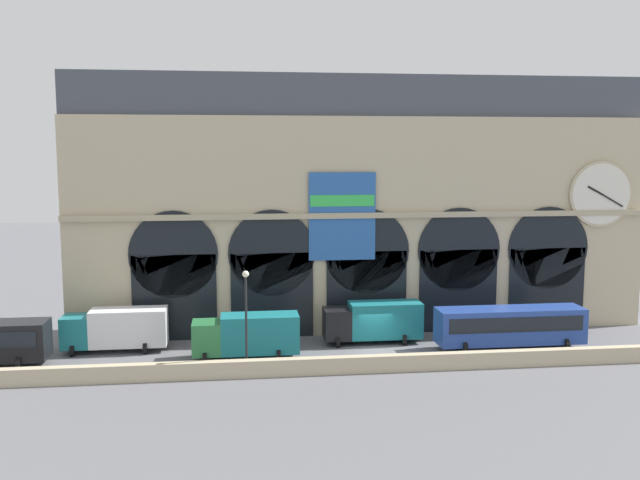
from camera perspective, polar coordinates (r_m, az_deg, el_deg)
ground_plane at (r=52.46m, az=4.80°, el=-8.99°), size 200.00×200.00×0.00m
quay_parapet_wall at (r=47.82m, az=6.01°, el=-9.91°), size 90.00×0.70×1.13m
station_building at (r=57.71m, az=3.46°, el=2.66°), size 46.83×5.02×20.65m
box_truck_west at (r=54.02m, az=-16.20°, el=-6.91°), size 7.50×2.91×3.12m
box_truck_midwest at (r=50.48m, az=-5.93°, el=-7.65°), size 7.50×2.91×3.12m
box_truck_center at (r=54.32m, az=4.39°, el=-6.56°), size 7.50×2.91×3.12m
bus_mideast at (r=54.25m, az=15.18°, el=-6.72°), size 11.00×3.25×3.10m
street_lamp_quayside at (r=46.43m, az=-6.03°, el=-5.53°), size 0.44×0.44×6.90m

